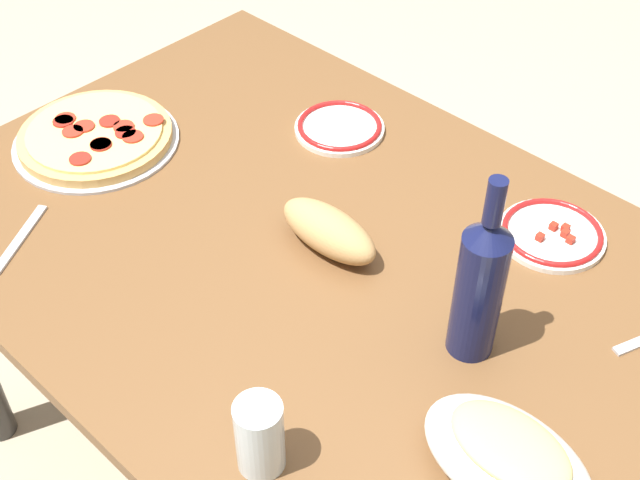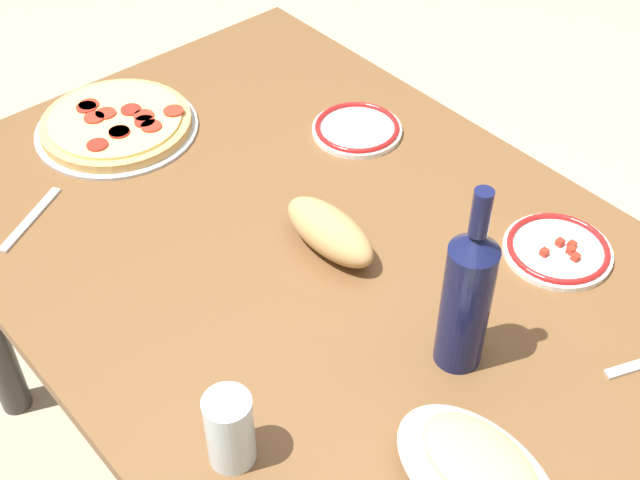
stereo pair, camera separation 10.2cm
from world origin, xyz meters
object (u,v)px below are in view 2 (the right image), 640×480
(baked_pasta_dish, at_px, (477,471))
(side_plate_near, at_px, (357,129))
(wine_bottle, at_px, (467,296))
(water_glass, at_px, (230,430))
(pepperoni_pizza, at_px, (116,124))
(bread_loaf, at_px, (328,230))
(side_plate_far, at_px, (558,250))
(dining_table, at_px, (320,297))

(baked_pasta_dish, height_order, side_plate_near, baked_pasta_dish)
(wine_bottle, distance_m, water_glass, 0.37)
(pepperoni_pizza, distance_m, bread_loaf, 0.52)
(baked_pasta_dish, relative_size, water_glass, 2.04)
(wine_bottle, bearing_deg, bread_loaf, -1.97)
(pepperoni_pizza, bearing_deg, side_plate_far, -154.38)
(baked_pasta_dish, distance_m, side_plate_far, 0.48)
(side_plate_far, bearing_deg, wine_bottle, 97.94)
(dining_table, bearing_deg, pepperoni_pizza, 8.17)
(wine_bottle, bearing_deg, side_plate_near, -27.59)
(baked_pasta_dish, xyz_separation_m, bread_loaf, (0.46, -0.16, -0.00))
(baked_pasta_dish, distance_m, wine_bottle, 0.23)
(pepperoni_pizza, bearing_deg, wine_bottle, -174.05)
(water_glass, xyz_separation_m, side_plate_near, (0.43, -0.61, -0.05))
(water_glass, bearing_deg, baked_pasta_dish, -139.68)
(bread_loaf, bearing_deg, side_plate_far, -133.32)
(dining_table, xyz_separation_m, pepperoni_pizza, (0.52, 0.07, 0.12))
(side_plate_near, distance_m, side_plate_far, 0.47)
(side_plate_far, relative_size, bread_loaf, 0.93)
(water_glass, xyz_separation_m, bread_loaf, (0.22, -0.36, -0.02))
(water_glass, height_order, side_plate_near, water_glass)
(dining_table, bearing_deg, side_plate_far, -130.77)
(dining_table, relative_size, side_plate_near, 8.03)
(baked_pasta_dish, xyz_separation_m, side_plate_far, (0.20, -0.43, -0.03))
(water_glass, bearing_deg, pepperoni_pizza, -19.81)
(water_glass, relative_size, side_plate_near, 0.68)
(water_glass, height_order, bread_loaf, water_glass)
(dining_table, height_order, wine_bottle, wine_bottle)
(pepperoni_pizza, xyz_separation_m, side_plate_near, (-0.31, -0.35, -0.01))
(side_plate_far, bearing_deg, baked_pasta_dish, 115.06)
(baked_pasta_dish, relative_size, side_plate_near, 1.38)
(dining_table, distance_m, wine_bottle, 0.38)
(wine_bottle, distance_m, side_plate_near, 0.58)
(dining_table, bearing_deg, baked_pasta_dish, 163.60)
(side_plate_far, height_order, bread_loaf, bread_loaf)
(dining_table, height_order, water_glass, water_glass)
(side_plate_far, bearing_deg, pepperoni_pizza, 25.62)
(pepperoni_pizza, bearing_deg, water_glass, 160.19)
(dining_table, distance_m, pepperoni_pizza, 0.54)
(pepperoni_pizza, height_order, water_glass, water_glass)
(wine_bottle, height_order, bread_loaf, wine_bottle)
(water_glass, bearing_deg, side_plate_far, -93.52)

